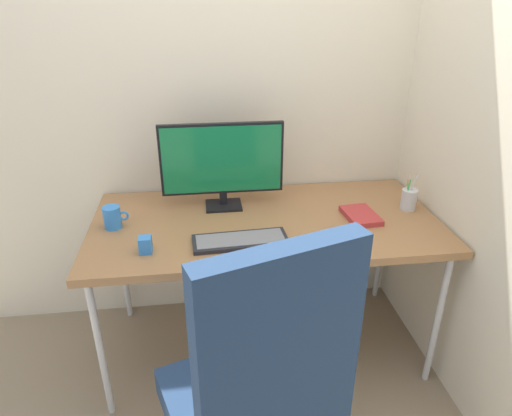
% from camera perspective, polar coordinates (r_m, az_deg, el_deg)
% --- Properties ---
extents(ground_plane, '(8.00, 8.00, 0.00)m').
position_cam_1_polar(ground_plane, '(2.53, 1.06, -16.64)').
color(ground_plane, gray).
extents(wall_back, '(3.43, 0.04, 2.80)m').
position_cam_1_polar(wall_back, '(2.31, -0.25, 18.17)').
color(wall_back, beige).
rests_on(wall_back, ground_plane).
extents(wall_side_right, '(0.04, 2.62, 2.80)m').
position_cam_1_polar(wall_side_right, '(1.96, 28.26, 13.89)').
color(wall_side_right, beige).
rests_on(wall_side_right, ground_plane).
extents(desk, '(1.59, 0.79, 0.74)m').
position_cam_1_polar(desk, '(2.12, 1.21, -2.39)').
color(desk, '#996B42').
rests_on(desk, ground_plane).
extents(office_chair, '(0.62, 0.61, 1.17)m').
position_cam_1_polar(office_chair, '(1.49, 0.34, -22.02)').
color(office_chair, black).
rests_on(office_chair, ground_plane).
extents(monitor, '(0.58, 0.14, 0.41)m').
position_cam_1_polar(monitor, '(2.15, -4.29, 5.84)').
color(monitor, black).
rests_on(monitor, desk).
extents(keyboard, '(0.41, 0.17, 0.02)m').
position_cam_1_polar(keyboard, '(1.91, -1.99, -4.09)').
color(keyboard, black).
rests_on(keyboard, desk).
extents(mouse, '(0.08, 0.11, 0.03)m').
position_cam_1_polar(mouse, '(1.96, 10.03, -3.55)').
color(mouse, '#333338').
rests_on(mouse, desk).
extents(pen_holder, '(0.07, 0.07, 0.18)m').
position_cam_1_polar(pen_holder, '(2.30, 18.66, 1.07)').
color(pen_holder, silver).
rests_on(pen_holder, desk).
extents(notebook, '(0.16, 0.21, 0.02)m').
position_cam_1_polar(notebook, '(2.16, 13.04, -0.93)').
color(notebook, '#B23333').
rests_on(notebook, desk).
extents(coffee_mug, '(0.11, 0.08, 0.10)m').
position_cam_1_polar(coffee_mug, '(2.10, -17.60, -1.13)').
color(coffee_mug, '#337FD8').
rests_on(coffee_mug, desk).
extents(desk_clamp_accessory, '(0.05, 0.05, 0.07)m').
position_cam_1_polar(desk_clamp_accessory, '(1.88, -13.75, -4.52)').
color(desk_clamp_accessory, '#337FD8').
rests_on(desk_clamp_accessory, desk).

